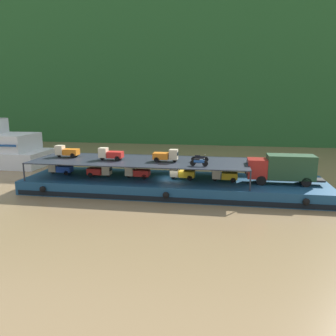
{
  "coord_description": "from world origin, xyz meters",
  "views": [
    {
      "loc": [
        5.66,
        -36.52,
        10.31
      ],
      "look_at": [
        -0.54,
        0.0,
        2.7
      ],
      "focal_mm": 36.04,
      "sensor_mm": 36.0,
      "label": 1
    }
  ],
  "objects_px": {
    "mini_truck_upper_fore": "(166,155)",
    "mini_truck_lower_stern": "(60,168)",
    "cargo_barge": "(173,185)",
    "mini_truck_upper_stern": "(67,151)",
    "mini_truck_upper_mid": "(110,154)",
    "mini_truck_lower_aft": "(100,171)",
    "motorcycle_upper_port": "(199,162)",
    "covered_lorry": "(283,168)",
    "mini_truck_lower_fore": "(182,173)",
    "motorcycle_upper_centre": "(200,158)",
    "mini_truck_lower_mid": "(137,172)",
    "mini_truck_lower_bow": "(224,175)"
  },
  "relations": [
    {
      "from": "mini_truck_upper_stern",
      "to": "motorcycle_upper_centre",
      "type": "xyz_separation_m",
      "value": [
        15.88,
        -0.57,
        -0.26
      ]
    },
    {
      "from": "cargo_barge",
      "to": "mini_truck_lower_stern",
      "type": "distance_m",
      "value": 13.71
    },
    {
      "from": "mini_truck_upper_mid",
      "to": "mini_truck_lower_aft",
      "type": "bearing_deg",
      "value": 177.3
    },
    {
      "from": "mini_truck_lower_fore",
      "to": "motorcycle_upper_centre",
      "type": "bearing_deg",
      "value": 1.8
    },
    {
      "from": "mini_truck_lower_aft",
      "to": "motorcycle_upper_centre",
      "type": "bearing_deg",
      "value": 1.88
    },
    {
      "from": "covered_lorry",
      "to": "mini_truck_upper_mid",
      "type": "xyz_separation_m",
      "value": [
        -18.81,
        -0.04,
        1.0
      ]
    },
    {
      "from": "cargo_barge",
      "to": "motorcycle_upper_centre",
      "type": "distance_m",
      "value": 4.37
    },
    {
      "from": "motorcycle_upper_port",
      "to": "motorcycle_upper_centre",
      "type": "xyz_separation_m",
      "value": [
        -0.09,
        2.34,
        0.0
      ]
    },
    {
      "from": "mini_truck_lower_stern",
      "to": "covered_lorry",
      "type": "bearing_deg",
      "value": -1.26
    },
    {
      "from": "mini_truck_lower_stern",
      "to": "mini_truck_upper_stern",
      "type": "height_order",
      "value": "mini_truck_upper_stern"
    },
    {
      "from": "mini_truck_lower_mid",
      "to": "mini_truck_lower_fore",
      "type": "relative_size",
      "value": 0.99
    },
    {
      "from": "motorcycle_upper_port",
      "to": "covered_lorry",
      "type": "bearing_deg",
      "value": 12.68
    },
    {
      "from": "mini_truck_lower_mid",
      "to": "mini_truck_lower_aft",
      "type": "bearing_deg",
      "value": 179.97
    },
    {
      "from": "covered_lorry",
      "to": "mini_truck_lower_aft",
      "type": "height_order",
      "value": "covered_lorry"
    },
    {
      "from": "covered_lorry",
      "to": "mini_truck_lower_bow",
      "type": "bearing_deg",
      "value": 178.52
    },
    {
      "from": "mini_truck_lower_fore",
      "to": "mini_truck_upper_stern",
      "type": "xyz_separation_m",
      "value": [
        -13.94,
        0.64,
        2.0
      ]
    },
    {
      "from": "mini_truck_upper_stern",
      "to": "mini_truck_upper_mid",
      "type": "bearing_deg",
      "value": -9.92
    },
    {
      "from": "cargo_barge",
      "to": "mini_truck_lower_fore",
      "type": "xyz_separation_m",
      "value": [
        1.05,
        -0.04,
        1.44
      ]
    },
    {
      "from": "mini_truck_lower_fore",
      "to": "motorcycle_upper_centre",
      "type": "relative_size",
      "value": 1.46
    },
    {
      "from": "mini_truck_lower_mid",
      "to": "motorcycle_upper_centre",
      "type": "height_order",
      "value": "motorcycle_upper_centre"
    },
    {
      "from": "mini_truck_lower_mid",
      "to": "mini_truck_lower_fore",
      "type": "height_order",
      "value": "same"
    },
    {
      "from": "mini_truck_lower_stern",
      "to": "mini_truck_lower_mid",
      "type": "distance_m",
      "value": 9.61
    },
    {
      "from": "mini_truck_upper_fore",
      "to": "mini_truck_lower_stern",
      "type": "bearing_deg",
      "value": 177.38
    },
    {
      "from": "mini_truck_lower_aft",
      "to": "motorcycle_upper_centre",
      "type": "height_order",
      "value": "motorcycle_upper_centre"
    },
    {
      "from": "mini_truck_lower_mid",
      "to": "mini_truck_lower_bow",
      "type": "bearing_deg",
      "value": 0.8
    },
    {
      "from": "mini_truck_lower_bow",
      "to": "mini_truck_upper_stern",
      "type": "relative_size",
      "value": 0.99
    },
    {
      "from": "cargo_barge",
      "to": "mini_truck_lower_mid",
      "type": "xyz_separation_m",
      "value": [
        -4.04,
        -0.36,
        1.44
      ]
    },
    {
      "from": "mini_truck_lower_fore",
      "to": "mini_truck_upper_mid",
      "type": "bearing_deg",
      "value": -177.33
    },
    {
      "from": "mini_truck_upper_fore",
      "to": "motorcycle_upper_port",
      "type": "xyz_separation_m",
      "value": [
        3.77,
        -1.91,
        -0.26
      ]
    },
    {
      "from": "mini_truck_lower_mid",
      "to": "motorcycle_upper_port",
      "type": "bearing_deg",
      "value": -15.43
    },
    {
      "from": "cargo_barge",
      "to": "mini_truck_lower_stern",
      "type": "relative_size",
      "value": 12.07
    },
    {
      "from": "mini_truck_lower_aft",
      "to": "motorcycle_upper_port",
      "type": "xyz_separation_m",
      "value": [
        11.53,
        -1.97,
        1.74
      ]
    },
    {
      "from": "mini_truck_lower_stern",
      "to": "mini_truck_lower_bow",
      "type": "xyz_separation_m",
      "value": [
        19.34,
        -0.4,
        0.0
      ]
    },
    {
      "from": "mini_truck_lower_mid",
      "to": "mini_truck_upper_stern",
      "type": "distance_m",
      "value": 9.13
    },
    {
      "from": "cargo_barge",
      "to": "mini_truck_upper_mid",
      "type": "relative_size",
      "value": 12.18
    },
    {
      "from": "mini_truck_upper_stern",
      "to": "mini_truck_lower_bow",
      "type": "bearing_deg",
      "value": -2.52
    },
    {
      "from": "mini_truck_lower_stern",
      "to": "mini_truck_lower_mid",
      "type": "height_order",
      "value": "same"
    },
    {
      "from": "cargo_barge",
      "to": "mini_truck_lower_mid",
      "type": "bearing_deg",
      "value": -174.9
    },
    {
      "from": "motorcycle_upper_port",
      "to": "mini_truck_lower_bow",
      "type": "bearing_deg",
      "value": 38.61
    },
    {
      "from": "mini_truck_lower_fore",
      "to": "motorcycle_upper_port",
      "type": "relative_size",
      "value": 1.47
    },
    {
      "from": "mini_truck_upper_stern",
      "to": "mini_truck_lower_mid",
      "type": "bearing_deg",
      "value": -6.15
    },
    {
      "from": "mini_truck_upper_stern",
      "to": "mini_truck_upper_mid",
      "type": "relative_size",
      "value": 1.01
    },
    {
      "from": "mini_truck_upper_stern",
      "to": "motorcycle_upper_centre",
      "type": "height_order",
      "value": "mini_truck_upper_stern"
    },
    {
      "from": "cargo_barge",
      "to": "mini_truck_lower_bow",
      "type": "relative_size",
      "value": 12.19
    },
    {
      "from": "mini_truck_upper_mid",
      "to": "mini_truck_upper_fore",
      "type": "xyz_separation_m",
      "value": [
        6.4,
        0.01,
        0.0
      ]
    },
    {
      "from": "mini_truck_lower_fore",
      "to": "mini_truck_upper_mid",
      "type": "relative_size",
      "value": 1.01
    },
    {
      "from": "motorcycle_upper_port",
      "to": "mini_truck_upper_mid",
      "type": "bearing_deg",
      "value": 169.4
    },
    {
      "from": "cargo_barge",
      "to": "mini_truck_lower_mid",
      "type": "height_order",
      "value": "mini_truck_lower_mid"
    },
    {
      "from": "mini_truck_upper_stern",
      "to": "motorcycle_upper_centre",
      "type": "bearing_deg",
      "value": -2.07
    },
    {
      "from": "mini_truck_lower_fore",
      "to": "cargo_barge",
      "type": "bearing_deg",
      "value": 177.66
    }
  ]
}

